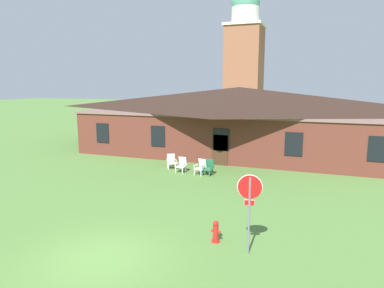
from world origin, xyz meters
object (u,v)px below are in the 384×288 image
at_px(lawn_chair_left_end, 201,167).
at_px(fire_hydrant, 216,232).
at_px(lawn_chair_near_door, 182,164).
at_px(lawn_chair_middle, 209,167).
at_px(stop_sign, 250,198).
at_px(lawn_chair_by_porch, 171,161).

bearing_deg(lawn_chair_left_end, fire_hydrant, -67.46).
height_order(lawn_chair_near_door, fire_hydrant, lawn_chair_near_door).
height_order(lawn_chair_middle, fire_hydrant, lawn_chair_middle).
xyz_separation_m(stop_sign, fire_hydrant, (-1.24, 0.43, -1.52)).
bearing_deg(lawn_chair_left_end, lawn_chair_by_porch, 161.13).
bearing_deg(lawn_chair_near_door, lawn_chair_middle, -1.83).
bearing_deg(lawn_chair_middle, stop_sign, -64.49).
bearing_deg(lawn_chair_near_door, fire_hydrant, -60.65).
xyz_separation_m(stop_sign, lawn_chair_by_porch, (-7.15, 9.84, -1.39)).
xyz_separation_m(stop_sign, lawn_chair_middle, (-4.34, 9.09, -1.39)).
height_order(lawn_chair_by_porch, lawn_chair_near_door, same).
xyz_separation_m(lawn_chair_near_door, lawn_chair_left_end, (1.33, -0.11, 0.00)).
bearing_deg(lawn_chair_by_porch, stop_sign, -53.98).
bearing_deg(fire_hydrant, lawn_chair_left_end, 112.54).
bearing_deg(lawn_chair_near_door, lawn_chair_by_porch, 145.76).
bearing_deg(lawn_chair_middle, lawn_chair_left_end, -173.59).
distance_m(lawn_chair_left_end, fire_hydrant, 9.32).
height_order(stop_sign, lawn_chair_middle, stop_sign).
relative_size(lawn_chair_by_porch, lawn_chair_near_door, 1.00).
bearing_deg(lawn_chair_by_porch, lawn_chair_middle, -14.87).
distance_m(lawn_chair_middle, fire_hydrant, 9.19).
relative_size(lawn_chair_by_porch, fire_hydrant, 1.21).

